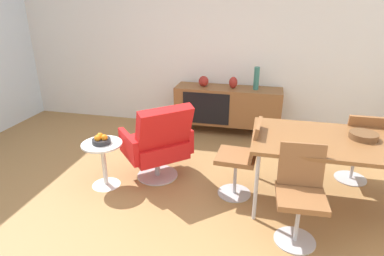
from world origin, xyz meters
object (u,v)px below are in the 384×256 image
Objects in this scene: sideboard at (228,106)px; lounge_chair_red at (158,142)px; vase_sculptural_dark at (256,78)px; dining_chair_near_window at (242,156)px; wooden_bowl_on_table at (364,136)px; fruit_bowl at (101,140)px; dining_chair_back_right at (359,145)px; vase_cobalt at (204,81)px; dining_table at (338,144)px; dining_chair_front_left at (300,192)px; vase_ceramic_small at (233,83)px; side_table_round at (104,159)px.

sideboard is 1.69m from lounge_chair_red.
vase_sculptural_dark reaches higher than dining_chair_near_window.
wooden_bowl_on_table reaches higher than fruit_bowl.
wooden_bowl_on_table is at bearing -104.03° from dining_chair_back_right.
vase_cobalt is at bearing 149.97° from dining_chair_back_right.
dining_chair_near_window reaches higher than dining_table.
dining_table is at bearing 57.73° from dining_chair_front_left.
vase_ceramic_small reaches higher than sideboard.
dining_chair_near_window reaches higher than sideboard.
vase_sculptural_dark is 1.28× the size of wooden_bowl_on_table.
vase_sculptural_dark is at bearing 0.00° from vase_ceramic_small.
fruit_bowl is (-2.75, -0.71, 0.09)m from dining_chair_back_right.
dining_chair_back_right is (1.21, -1.15, -0.42)m from vase_sculptural_dark.
fruit_bowl is (-0.75, -1.86, -0.24)m from vase_cobalt.
dining_chair_front_left is at bearing -122.18° from dining_chair_back_right.
dining_chair_front_left is (0.91, -2.27, 0.03)m from sideboard.
dining_chair_near_window is 1.36m from dining_chair_back_right.
dining_chair_near_window is at bearing 5.63° from fruit_bowl.
side_table_round is (-0.55, -0.27, -0.15)m from lounge_chair_red.
dining_chair_near_window is at bearing -77.71° from sideboard.
side_table_round is (-0.75, -1.86, -0.48)m from vase_cobalt.
dining_chair_front_left is (-0.58, -0.64, -0.30)m from wooden_bowl_on_table.
vase_ceramic_small is at bearing 131.20° from wooden_bowl_on_table.
wooden_bowl_on_table is at bearing 19.93° from dining_table.
dining_chair_near_window is at bearing 133.96° from dining_chair_front_left.
dining_table is 1.86m from lounge_chair_red.
fruit_bowl is at bearing -174.87° from wooden_bowl_on_table.
dining_chair_back_right is (0.70, 1.12, 0.00)m from dining_chair_front_left.
lounge_chair_red is at bearing 26.43° from fruit_bowl.
lounge_chair_red is at bearing 176.17° from dining_table.
vase_ceramic_small is 1.77m from dining_chair_near_window.
dining_chair_near_window and dining_chair_front_left have the same top height.
dining_chair_near_window is at bearing -179.80° from dining_table.
vase_ceramic_small reaches higher than dining_chair_back_right.
fruit_bowl is at bearing -129.55° from vase_sculptural_dark.
dining_chair_back_right is at bearing -36.75° from vase_ceramic_small.
dining_table is at bearing -46.16° from vase_cobalt.
dining_chair_near_window is (-1.12, -0.09, -0.30)m from wooden_bowl_on_table.
vase_ceramic_small is 0.20× the size of dining_chair_near_window.
dining_chair_front_left is at bearing -24.61° from lounge_chair_red.
vase_sculptural_dark is at bearing 50.47° from side_table_round.
vase_cobalt is at bearing 180.00° from vase_ceramic_small.
vase_cobalt is at bearing 139.05° from wooden_bowl_on_table.
dining_table is (1.19, -1.71, -0.11)m from vase_ceramic_small.
lounge_chair_red is (-1.49, 0.68, -0.00)m from dining_chair_front_left.
sideboard is at bearing 58.65° from fruit_bowl.
dining_chair_back_right reaches higher than wooden_bowl_on_table.
vase_sculptural_dark is (0.40, 0.00, 0.45)m from sideboard.
dining_chair_near_window is at bearing -91.05° from vase_sculptural_dark.
dining_chair_front_left is (0.50, -2.27, -0.42)m from vase_sculptural_dark.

